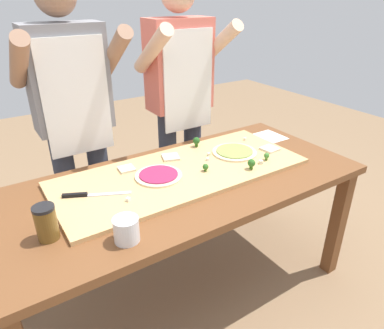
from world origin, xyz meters
The scene contains 23 objects.
ground_plane centered at (0.00, 0.00, 0.00)m, with size 8.00×8.00×0.00m, color #896B4C.
prep_table centered at (0.00, 0.00, 0.65)m, with size 1.84×0.83×0.74m.
cutting_board centered at (0.04, 0.06, 0.75)m, with size 1.30×0.54×0.02m, color tan.
chefs_knife centered at (-0.45, 0.08, 0.77)m, with size 0.28×0.15×0.02m.
pizza_whole_pesto_green centered at (0.40, 0.08, 0.77)m, with size 0.25×0.25×0.02m.
pizza_whole_beet_magenta centered at (-0.10, 0.06, 0.77)m, with size 0.23×0.23×0.02m.
pizza_slice_center centered at (0.60, 0.00, 0.77)m, with size 0.09×0.09×0.01m, color beige.
pizza_slice_near_left centered at (0.06, 0.22, 0.77)m, with size 0.09×0.09×0.01m, color beige.
pizza_slice_near_right centered at (-0.20, 0.22, 0.77)m, with size 0.08×0.08×0.01m, color beige.
broccoli_floret_back_left centered at (0.34, -0.13, 0.79)m, with size 0.04×0.04×0.06m.
broccoli_floret_back_mid centered at (0.13, -0.02, 0.78)m, with size 0.03×0.03×0.04m.
broccoli_floret_center_right centered at (0.49, -0.09, 0.79)m, with size 0.03×0.03×0.04m.
broccoli_floret_front_left centered at (0.27, 0.27, 0.80)m, with size 0.04×0.04×0.06m.
cheese_crumble_a centered at (0.43, -0.11, 0.77)m, with size 0.02×0.02×0.02m, color silver.
cheese_crumble_b centered at (0.58, 0.19, 0.77)m, with size 0.02×0.02×0.02m, color silver.
cheese_crumble_c centered at (-0.32, -0.06, 0.77)m, with size 0.02×0.02×0.02m, color white.
cheese_crumble_d centered at (0.26, 0.13, 0.77)m, with size 0.02×0.02×0.02m, color silver.
cheese_crumble_e centered at (0.22, 0.08, 0.77)m, with size 0.01×0.01×0.01m, color white.
flour_cup centered at (-0.42, -0.29, 0.78)m, with size 0.10×0.10×0.10m.
sauce_jar centered at (-0.66, -0.11, 0.81)m, with size 0.08×0.08×0.14m.
recipe_note centered at (0.79, 0.18, 0.74)m, with size 0.15×0.19×0.00m, color white.
cook_left centered at (-0.33, 0.59, 1.00)m, with size 0.54×0.39×1.67m.
cook_right centered at (0.35, 0.59, 1.00)m, with size 0.54×0.39×1.67m.
Camera 1 is at (-0.79, -1.31, 1.58)m, focal length 32.66 mm.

